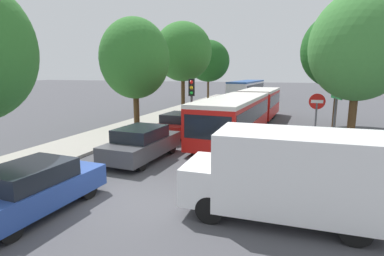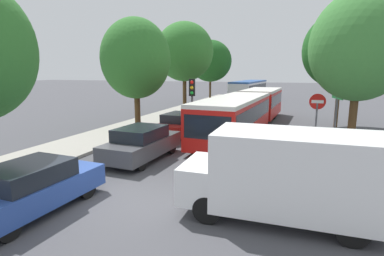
% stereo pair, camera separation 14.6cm
% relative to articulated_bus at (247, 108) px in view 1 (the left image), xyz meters
% --- Properties ---
extents(ground_plane, '(200.00, 200.00, 0.00)m').
position_rel_articulated_bus_xyz_m(ground_plane, '(-1.67, -12.56, -1.37)').
color(ground_plane, '#47474C').
extents(kerb_strip_left, '(3.20, 44.54, 0.14)m').
position_rel_articulated_bus_xyz_m(kerb_strip_left, '(-7.46, 4.71, -1.30)').
color(kerb_strip_left, '#9E998E').
rests_on(kerb_strip_left, ground).
extents(articulated_bus, '(3.32, 16.14, 2.38)m').
position_rel_articulated_bus_xyz_m(articulated_bus, '(0.00, 0.00, 0.00)').
color(articulated_bus, red).
rests_on(articulated_bus, ground).
extents(city_bus_rear, '(3.45, 11.77, 2.50)m').
position_rel_articulated_bus_xyz_m(city_bus_rear, '(-3.41, 21.98, 0.07)').
color(city_bus_rear, silver).
rests_on(city_bus_rear, ground).
extents(queued_car_blue, '(1.89, 4.06, 1.38)m').
position_rel_articulated_bus_xyz_m(queued_car_blue, '(-3.55, -14.05, -0.67)').
color(queued_car_blue, '#284799').
rests_on(queued_car_blue, ground).
extents(queued_car_graphite, '(1.98, 4.25, 1.45)m').
position_rel_articulated_bus_xyz_m(queued_car_graphite, '(-3.17, -8.66, -0.64)').
color(queued_car_graphite, '#47474C').
rests_on(queued_car_graphite, ground).
extents(queued_car_red, '(1.88, 4.04, 1.38)m').
position_rel_articulated_bus_xyz_m(queued_car_red, '(-3.41, -3.59, -0.68)').
color(queued_car_red, '#B21E19').
rests_on(queued_car_red, ground).
extents(queued_car_navy, '(1.98, 4.26, 1.45)m').
position_rel_articulated_bus_xyz_m(queued_car_navy, '(-3.62, 1.82, -0.64)').
color(queued_car_navy, navy).
rests_on(queued_car_navy, ground).
extents(queued_car_silver, '(2.08, 4.47, 1.52)m').
position_rel_articulated_bus_xyz_m(queued_car_silver, '(-3.17, 7.78, -0.60)').
color(queued_car_silver, '#B7BABF').
rests_on(queued_car_silver, ground).
extents(white_van, '(5.04, 2.08, 2.31)m').
position_rel_articulated_bus_xyz_m(white_van, '(2.95, -12.15, -0.13)').
color(white_van, white).
rests_on(white_van, ground).
extents(traffic_light, '(0.37, 0.39, 3.40)m').
position_rel_articulated_bus_xyz_m(traffic_light, '(-2.25, -4.76, 1.12)').
color(traffic_light, '#56595E').
rests_on(traffic_light, ground).
extents(no_entry_sign, '(0.70, 0.08, 2.82)m').
position_rel_articulated_bus_xyz_m(no_entry_sign, '(3.92, -5.43, 0.50)').
color(no_entry_sign, '#56595E').
rests_on(no_entry_sign, ground).
extents(direction_sign_post, '(0.36, 1.38, 3.60)m').
position_rel_articulated_bus_xyz_m(direction_sign_post, '(4.87, -3.82, 1.19)').
color(direction_sign_post, '#56595E').
rests_on(direction_sign_post, ground).
extents(tree_left_mid, '(4.33, 4.33, 7.06)m').
position_rel_articulated_bus_xyz_m(tree_left_mid, '(-6.70, -2.91, 3.07)').
color(tree_left_mid, '#51381E').
rests_on(tree_left_mid, ground).
extents(tree_left_far, '(4.98, 4.98, 7.97)m').
position_rel_articulated_bus_xyz_m(tree_left_far, '(-6.42, 5.00, 4.06)').
color(tree_left_far, '#51381E').
rests_on(tree_left_far, ground).
extents(tree_left_distant, '(5.10, 5.10, 7.51)m').
position_rel_articulated_bus_xyz_m(tree_left_distant, '(-7.24, 15.90, 3.64)').
color(tree_left_distant, '#51381E').
rests_on(tree_left_distant, ground).
extents(tree_right_near, '(3.92, 3.92, 6.99)m').
position_rel_articulated_bus_xyz_m(tree_right_near, '(5.28, -5.82, 3.29)').
color(tree_right_near, '#51381E').
rests_on(tree_right_near, ground).
extents(tree_right_mid, '(5.02, 5.02, 7.72)m').
position_rel_articulated_bus_xyz_m(tree_right_mid, '(5.61, 2.65, 3.79)').
color(tree_right_mid, '#51381E').
rests_on(tree_right_mid, ground).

